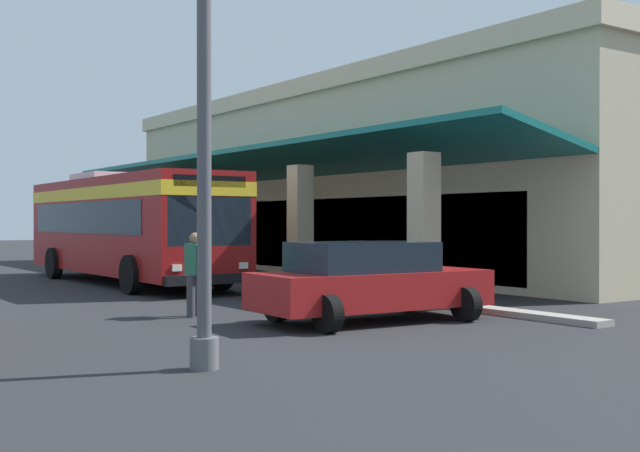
% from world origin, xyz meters
% --- Properties ---
extents(ground, '(120.00, 120.00, 0.00)m').
position_xyz_m(ground, '(0.00, 8.00, 0.00)').
color(ground, '#262628').
extents(curb_strip, '(30.94, 0.50, 0.12)m').
position_xyz_m(curb_strip, '(-2.55, 2.46, 0.06)').
color(curb_strip, '#9E998E').
rests_on(curb_strip, ground).
extents(plaza_building, '(26.08, 16.01, 6.83)m').
position_xyz_m(plaza_building, '(-2.55, 12.08, 3.42)').
color(plaza_building, '#C6B793').
rests_on(plaza_building, ground).
extents(transit_bus, '(11.23, 2.90, 3.34)m').
position_xyz_m(transit_bus, '(-1.50, -0.62, 1.85)').
color(transit_bus, maroon).
rests_on(transit_bus, ground).
extents(parked_sedan_red, '(2.63, 4.51, 1.47)m').
position_xyz_m(parked_sedan_red, '(9.93, -0.42, 0.75)').
color(parked_sedan_red, maroon).
rests_on(parked_sedan_red, ground).
extents(pedestrian, '(0.66, 0.43, 1.63)m').
position_xyz_m(pedestrian, '(7.38, -2.69, 0.91)').
color(pedestrian, '#38383D').
rests_on(pedestrian, ground).
extents(potted_palm, '(1.85, 1.74, 2.45)m').
position_xyz_m(potted_palm, '(-7.84, 3.48, 0.67)').
color(potted_palm, '#4C4742').
rests_on(potted_palm, ground).
extents(lot_light_pole, '(0.60, 0.60, 7.49)m').
position_xyz_m(lot_light_pole, '(12.48, -5.05, 4.02)').
color(lot_light_pole, '#59595B').
rests_on(lot_light_pole, ground).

